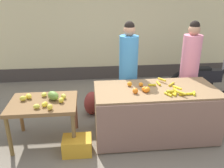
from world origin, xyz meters
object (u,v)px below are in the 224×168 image
(produce_sack, at_px, (92,103))
(vendor_woman_pink_shirt, at_px, (189,70))
(vendor_woman_blue_shirt, at_px, (128,71))
(parked_motorcycle, at_px, (203,80))
(produce_crate, at_px, (77,145))

(produce_sack, bearing_deg, vendor_woman_pink_shirt, -4.57)
(produce_sack, bearing_deg, vendor_woman_blue_shirt, -10.32)
(parked_motorcycle, bearing_deg, produce_sack, -167.04)
(vendor_woman_blue_shirt, distance_m, produce_sack, 0.98)
(vendor_woman_pink_shirt, distance_m, produce_crate, 2.49)
(vendor_woman_pink_shirt, bearing_deg, vendor_woman_blue_shirt, 178.88)
(parked_motorcycle, bearing_deg, vendor_woman_pink_shirt, -133.92)
(parked_motorcycle, relative_size, produce_sack, 3.37)
(produce_crate, bearing_deg, vendor_woman_blue_shirt, 48.58)
(vendor_woman_pink_shirt, bearing_deg, parked_motorcycle, 46.08)
(vendor_woman_blue_shirt, xyz_separation_m, parked_motorcycle, (1.88, 0.72, -0.52))
(produce_crate, distance_m, produce_sack, 1.23)
(produce_crate, relative_size, produce_sack, 0.93)
(parked_motorcycle, bearing_deg, produce_crate, -147.64)
(parked_motorcycle, relative_size, produce_crate, 3.64)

